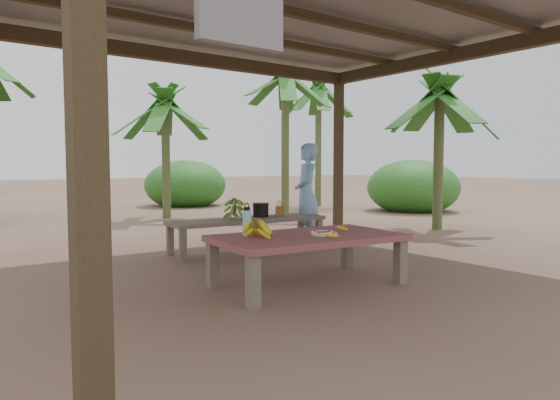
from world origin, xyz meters
TOP-DOWN VIEW (x-y plane):
  - ground at (0.00, 0.00)m, footprint 80.00×80.00m
  - pavilion at (-0.01, -0.01)m, footprint 6.60×5.60m
  - work_table at (-0.28, -0.59)m, footprint 1.89×1.17m
  - bench at (0.32, 1.43)m, footprint 2.24×0.77m
  - ripe_banana_bunch at (-0.82, -0.47)m, footprint 0.35×0.32m
  - plate at (-0.18, -0.70)m, footprint 0.26×0.26m
  - loose_banana_front at (-0.23, -0.88)m, footprint 0.17×0.07m
  - loose_banana_side at (0.22, -0.54)m, footprint 0.05×0.15m
  - water_flask at (-0.78, -0.27)m, footprint 0.08×0.08m
  - green_banana_stalk at (0.11, 1.44)m, footprint 0.28×0.28m
  - cooking_pot at (0.57, 1.49)m, footprint 0.22×0.22m
  - skewer_rack at (0.80, 1.34)m, footprint 0.19×0.09m
  - woman at (1.38, 1.47)m, footprint 0.60×0.66m
  - banana_plant_ne at (3.52, 4.84)m, footprint 1.80×1.80m
  - banana_plant_n at (1.15, 6.07)m, footprint 1.80×1.80m
  - banana_plant_e at (4.35, 1.32)m, footprint 1.80×1.80m
  - banana_plant_far at (5.93, 6.50)m, footprint 1.80×1.80m

SIDE VIEW (x-z plane):
  - ground at x=0.00m, z-range 0.00..0.00m
  - bench at x=0.32m, z-range 0.17..0.62m
  - work_table at x=-0.28m, z-range 0.18..0.68m
  - plate at x=-0.18m, z-range 0.50..0.54m
  - loose_banana_front at x=-0.23m, z-range 0.50..0.54m
  - loose_banana_side at x=0.22m, z-range 0.50..0.54m
  - cooking_pot at x=0.57m, z-range 0.45..0.64m
  - skewer_rack at x=0.80m, z-range 0.45..0.69m
  - ripe_banana_bunch at x=-0.82m, z-range 0.50..0.68m
  - green_banana_stalk at x=0.11m, z-range 0.45..0.75m
  - water_flask at x=-0.78m, z-range 0.47..0.79m
  - woman at x=1.38m, z-range 0.00..1.50m
  - banana_plant_e at x=4.35m, z-range 0.90..3.64m
  - banana_plant_n at x=1.15m, z-range 0.92..3.72m
  - pavilion at x=-0.01m, z-range 1.30..4.25m
  - banana_plant_ne at x=3.52m, z-range 1.24..4.71m
  - banana_plant_far at x=5.93m, z-range 1.30..4.92m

